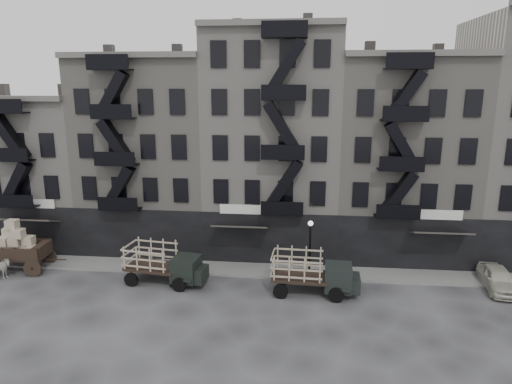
# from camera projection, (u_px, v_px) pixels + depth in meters

# --- Properties ---
(ground) EXTENTS (140.00, 140.00, 0.00)m
(ground) POSITION_uv_depth(u_px,v_px,m) (263.00, 295.00, 29.45)
(ground) COLOR #38383A
(ground) RESTS_ON ground
(sidewalk) EXTENTS (55.00, 2.50, 0.15)m
(sidewalk) POSITION_uv_depth(u_px,v_px,m) (267.00, 270.00, 33.05)
(sidewalk) COLOR slate
(sidewalk) RESTS_ON ground
(building_west) EXTENTS (10.00, 11.35, 13.20)m
(building_west) POSITION_uv_depth(u_px,v_px,m) (43.00, 169.00, 39.48)
(building_west) COLOR #A7A299
(building_west) RESTS_ON ground
(building_midwest) EXTENTS (10.00, 11.35, 16.20)m
(building_midwest) POSITION_uv_depth(u_px,v_px,m) (154.00, 154.00, 38.14)
(building_midwest) COLOR gray
(building_midwest) RESTS_ON ground
(building_center) EXTENTS (10.00, 11.35, 18.20)m
(building_center) POSITION_uv_depth(u_px,v_px,m) (274.00, 143.00, 36.92)
(building_center) COLOR #A7A299
(building_center) RESTS_ON ground
(building_mideast) EXTENTS (10.00, 11.35, 16.20)m
(building_mideast) POSITION_uv_depth(u_px,v_px,m) (399.00, 158.00, 36.18)
(building_mideast) COLOR gray
(building_mideast) RESTS_ON ground
(lamp_post) EXTENTS (0.36, 0.36, 4.28)m
(lamp_post) POSITION_uv_depth(u_px,v_px,m) (310.00, 242.00, 31.01)
(lamp_post) COLOR black
(lamp_post) RESTS_ON ground
(wagon) EXTENTS (4.57, 2.65, 3.75)m
(wagon) POSITION_uv_depth(u_px,v_px,m) (15.00, 242.00, 32.82)
(wagon) COLOR black
(wagon) RESTS_ON ground
(stake_truck_west) EXTENTS (5.73, 2.90, 2.76)m
(stake_truck_west) POSITION_uv_depth(u_px,v_px,m) (163.00, 261.00, 30.85)
(stake_truck_west) COLOR black
(stake_truck_west) RESTS_ON ground
(stake_truck_east) EXTENTS (5.69, 2.57, 2.80)m
(stake_truck_east) POSITION_uv_depth(u_px,v_px,m) (313.00, 270.00, 29.30)
(stake_truck_east) COLOR black
(stake_truck_east) RESTS_ON ground
(car_east) EXTENTS (2.10, 4.54, 1.51)m
(car_east) POSITION_uv_depth(u_px,v_px,m) (498.00, 279.00, 30.06)
(car_east) COLOR #B9B7A6
(car_east) RESTS_ON ground
(pedestrian_mid) EXTENTS (1.01, 0.83, 1.94)m
(pedestrian_mid) POSITION_uv_depth(u_px,v_px,m) (173.00, 273.00, 30.45)
(pedestrian_mid) COLOR black
(pedestrian_mid) RESTS_ON ground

